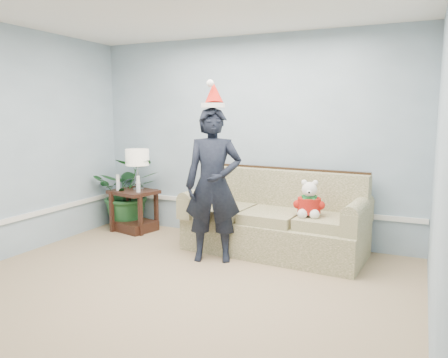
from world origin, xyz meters
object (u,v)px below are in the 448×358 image
side_table (134,215)px  table_lamp (137,159)px  sofa (275,223)px  teddy_bear (309,203)px  houseplant (129,192)px  man (213,185)px

side_table → table_lamp: 0.82m
sofa → teddy_bear: bearing=-19.2°
teddy_bear → table_lamp: bearing=162.1°
houseplant → teddy_bear: houseplant is taller
table_lamp → houseplant: table_lamp is taller
sofa → houseplant: 2.38m
side_table → man: man is taller
table_lamp → houseplant: bearing=152.9°
houseplant → teddy_bear: bearing=-8.6°
man → table_lamp: bearing=135.0°
teddy_bear → side_table: bearing=162.6°
sofa → side_table: sofa is taller
houseplant → man: size_ratio=0.60×
table_lamp → houseplant: (-0.27, 0.14, -0.52)m
table_lamp → teddy_bear: size_ratio=1.39×
sofa → table_lamp: 2.21m
sofa → side_table: bearing=-177.8°
table_lamp → teddy_bear: 2.59m
table_lamp → teddy_bear: table_lamp is taller
side_table → sofa: bearing=-2.0°
houseplant → sofa: bearing=-5.5°
houseplant → teddy_bear: 2.86m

